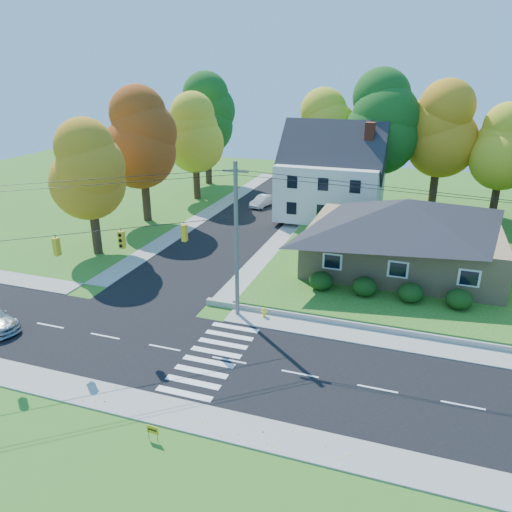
{
  "coord_description": "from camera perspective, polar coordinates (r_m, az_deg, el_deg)",
  "views": [
    {
      "loc": [
        9.04,
        -21.77,
        15.18
      ],
      "look_at": [
        -1.19,
        8.0,
        3.11
      ],
      "focal_mm": 35.0,
      "sensor_mm": 36.0,
      "label": 1
    }
  ],
  "objects": [
    {
      "name": "tree_west_2",
      "position": [
        60.2,
        -7.03,
        13.79
      ],
      "size": [
        6.72,
        6.72,
        12.51
      ],
      "color": "#3F2A19",
      "rests_on": "ground"
    },
    {
      "name": "tree_lot_3",
      "position": [
        55.72,
        26.47,
        11.08
      ],
      "size": [
        6.16,
        6.16,
        11.47
      ],
      "color": "#3F2A19",
      "rests_on": "lawn"
    },
    {
      "name": "ground",
      "position": [
        28.04,
        -3.08,
        -11.84
      ],
      "size": [
        120.0,
        120.0,
        0.0
      ],
      "primitive_type": "plane",
      "color": "#3D7923"
    },
    {
      "name": "hedge_row",
      "position": [
        34.59,
        14.78,
        -3.72
      ],
      "size": [
        10.7,
        1.7,
        1.27
      ],
      "color": "#163A10",
      "rests_on": "lawn"
    },
    {
      "name": "ranch_house",
      "position": [
        39.62,
        16.57,
        2.58
      ],
      "size": [
        14.6,
        10.6,
        5.4
      ],
      "color": "tan",
      "rests_on": "lawn"
    },
    {
      "name": "sidewalk_south",
      "position": [
        24.33,
        -7.68,
        -17.72
      ],
      "size": [
        90.0,
        2.0,
        0.08
      ],
      "primitive_type": "cube",
      "color": "#9C9A90",
      "rests_on": "ground"
    },
    {
      "name": "fire_hydrant",
      "position": [
        32.19,
        0.93,
        -6.5
      ],
      "size": [
        0.4,
        0.31,
        0.7
      ],
      "color": "yellow",
      "rests_on": "ground"
    },
    {
      "name": "tree_west_0",
      "position": [
        43.39,
        -18.59,
        9.24
      ],
      "size": [
        6.16,
        6.16,
        11.47
      ],
      "color": "#3F2A19",
      "rests_on": "ground"
    },
    {
      "name": "white_car",
      "position": [
        57.39,
        0.78,
        6.31
      ],
      "size": [
        2.21,
        4.05,
        1.27
      ],
      "primitive_type": "imported",
      "rotation": [
        0.0,
        0.0,
        -0.24
      ],
      "color": "silver",
      "rests_on": "road_cross"
    },
    {
      "name": "tree_west_1",
      "position": [
        51.89,
        -12.98,
        13.02
      ],
      "size": [
        7.28,
        7.28,
        13.56
      ],
      "color": "#3F2A19",
      "rests_on": "ground"
    },
    {
      "name": "tree_lot_0",
      "position": [
        57.27,
        7.94,
        13.89
      ],
      "size": [
        6.72,
        6.72,
        12.51
      ],
      "color": "#3F2A19",
      "rests_on": "lawn"
    },
    {
      "name": "lawn",
      "position": [
        45.48,
        22.83,
        0.1
      ],
      "size": [
        30.0,
        30.0,
        0.5
      ],
      "primitive_type": "cube",
      "color": "#3D7923",
      "rests_on": "ground"
    },
    {
      "name": "tree_lot_2",
      "position": [
        56.13,
        20.39,
        13.35
      ],
      "size": [
        7.28,
        7.28,
        13.56
      ],
      "color": "#3F2A19",
      "rests_on": "lawn"
    },
    {
      "name": "tree_lot_1",
      "position": [
        55.28,
        14.09,
        14.6
      ],
      "size": [
        7.84,
        7.84,
        14.6
      ],
      "color": "#3F2A19",
      "rests_on": "lawn"
    },
    {
      "name": "yard_sign",
      "position": [
        23.13,
        -11.74,
        -18.9
      ],
      "size": [
        0.58,
        0.07,
        0.72
      ],
      "color": "black",
      "rests_on": "ground"
    },
    {
      "name": "sidewalk_north",
      "position": [
        32.06,
        0.27,
        -7.21
      ],
      "size": [
        90.0,
        2.0,
        0.08
      ],
      "primitive_type": "cube",
      "color": "#9C9A90",
      "rests_on": "ground"
    },
    {
      "name": "tree_west_3",
      "position": [
        68.11,
        -5.65,
        15.77
      ],
      "size": [
        7.84,
        7.84,
        14.6
      ],
      "color": "#3F2A19",
      "rests_on": "ground"
    },
    {
      "name": "colonial_house",
      "position": [
        51.68,
        8.63,
        8.91
      ],
      "size": [
        10.4,
        8.4,
        9.6
      ],
      "color": "silver",
      "rests_on": "lawn"
    },
    {
      "name": "traffic_infrastructure",
      "position": [
        26.83,
        -2.51,
        -1.0
      ],
      "size": [
        38.1,
        10.66,
        10.0
      ],
      "color": "#666059",
      "rests_on": "ground"
    },
    {
      "name": "road_main",
      "position": [
        28.03,
        -3.08,
        -11.82
      ],
      "size": [
        90.0,
        8.0,
        0.02
      ],
      "primitive_type": "cube",
      "color": "black",
      "rests_on": "ground"
    },
    {
      "name": "road_cross",
      "position": [
        52.94,
        -0.64,
        4.32
      ],
      "size": [
        8.0,
        44.0,
        0.02
      ],
      "primitive_type": "cube",
      "color": "black",
      "rests_on": "ground"
    }
  ]
}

